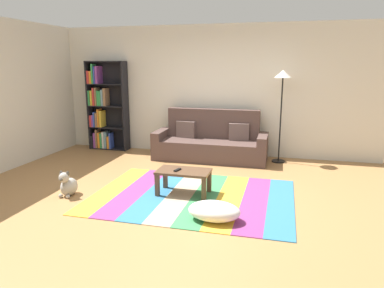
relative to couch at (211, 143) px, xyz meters
name	(u,v)px	position (x,y,z in m)	size (l,w,h in m)	color
ground_plane	(180,192)	(-0.06, -2.02, -0.34)	(14.00, 14.00, 0.00)	#9E7042
back_wall	(214,91)	(-0.06, 0.53, 1.01)	(6.80, 0.10, 2.70)	silver
left_wall	(17,94)	(-3.46, -1.27, 1.01)	(0.10, 5.50, 2.70)	beige
rug	(192,196)	(0.17, -2.16, -0.33)	(2.89, 2.14, 0.01)	gold
couch	(211,143)	(0.00, 0.00, 0.00)	(2.26, 0.80, 1.00)	#4C3833
bookshelf	(104,109)	(-2.52, 0.28, 0.57)	(0.90, 0.28, 1.97)	black
coffee_table	(184,175)	(0.02, -2.10, -0.03)	(0.78, 0.45, 0.36)	#513826
pouf	(214,211)	(0.64, -2.90, -0.21)	(0.65, 0.42, 0.24)	white
dog	(68,185)	(-1.61, -2.58, -0.18)	(0.22, 0.35, 0.40)	#9E998E
standing_lamp	(282,86)	(1.35, 0.11, 1.16)	(0.32, 0.32, 1.79)	black
tv_remote	(178,170)	(-0.06, -2.13, 0.05)	(0.04, 0.15, 0.02)	black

